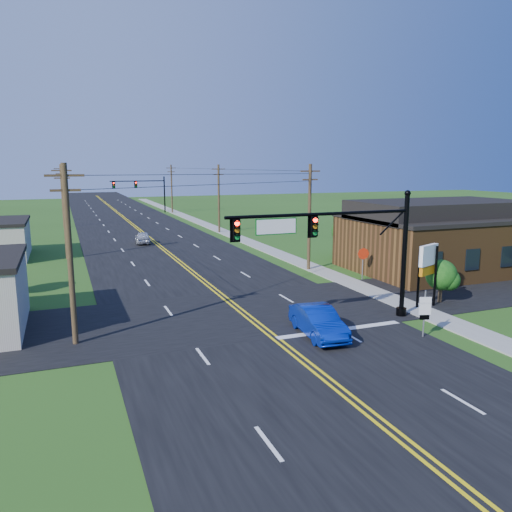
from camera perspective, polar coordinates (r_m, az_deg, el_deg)
name	(u,v)px	position (r m, az deg, el deg)	size (l,w,h in m)	color
ground	(343,397)	(20.40, 9.96, -15.62)	(260.00, 260.00, 0.00)	#274E16
road_main	(143,234)	(66.89, -12.78, 2.46)	(16.00, 220.00, 0.04)	black
road_cross	(240,313)	(30.56, -1.82, -6.52)	(70.00, 10.00, 0.04)	black
sidewalk	(245,240)	(59.81, -1.31, 1.82)	(2.00, 160.00, 0.08)	gray
signal_mast_main	(338,242)	(27.77, 9.39, 1.64)	(11.30, 0.60, 7.48)	black
signal_mast_far	(141,189)	(96.72, -12.99, 7.49)	(10.98, 0.60, 7.48)	black
brick_building	(437,243)	(45.32, 19.98, 1.43)	(14.20, 11.20, 4.70)	brown
utility_pole_left_a	(70,252)	(25.92, -20.53, 0.44)	(1.80, 0.28, 9.00)	#3A2D1A
utility_pole_left_b	(64,210)	(50.75, -21.07, 4.94)	(1.80, 0.28, 9.00)	#3A2D1A
utility_pole_left_c	(62,195)	(77.69, -21.27, 6.56)	(1.80, 0.28, 9.00)	#3A2D1A
utility_pole_right_a	(309,215)	(42.56, 6.13, 4.66)	(1.80, 0.28, 9.00)	#3A2D1A
utility_pole_right_b	(219,197)	(66.64, -4.27, 6.72)	(1.80, 0.28, 9.00)	#3A2D1A
utility_pole_right_c	(172,188)	(95.69, -9.61, 7.69)	(1.80, 0.28, 9.00)	#3A2D1A
tree_right_back	(347,231)	(49.30, 10.35, 2.84)	(3.00, 3.00, 4.10)	#3A2D1A
shrub_corner	(441,275)	(34.57, 20.42, -2.06)	(2.00, 2.00, 2.86)	#3A2D1A
blue_car	(318,322)	(26.56, 7.11, -7.51)	(1.64, 4.72, 1.55)	#062195
distant_car	(143,238)	(58.71, -12.81, 2.04)	(1.61, 4.01, 1.37)	silver
route_sign	(425,310)	(27.45, 18.72, -5.89)	(0.61, 0.24, 2.52)	slate
stop_sign	(363,257)	(39.75, 12.15, -0.11)	(0.88, 0.31, 2.55)	slate
pylon_sign	(428,262)	(32.97, 19.06, -0.64)	(1.90, 1.01, 4.01)	black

